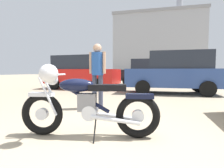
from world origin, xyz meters
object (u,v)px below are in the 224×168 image
(vintage_motorcycle, at_px, (85,104))
(red_hatchback_near, at_px, (81,72))
(silver_sedan_mid, at_px, (147,72))
(bystander, at_px, (97,69))
(blue_hatchback_right, at_px, (175,72))

(vintage_motorcycle, distance_m, red_hatchback_near, 7.45)
(red_hatchback_near, relative_size, silver_sedan_mid, 0.97)
(vintage_motorcycle, xyz_separation_m, bystander, (-0.67, 1.94, 0.53))
(red_hatchback_near, xyz_separation_m, blue_hatchback_right, (4.83, -0.51, 0.00))
(bystander, bearing_deg, silver_sedan_mid, -176.91)
(bystander, distance_m, red_hatchback_near, 5.43)
(vintage_motorcycle, relative_size, blue_hatchback_right, 0.50)
(vintage_motorcycle, bearing_deg, bystander, -85.60)
(bystander, relative_size, blue_hatchback_right, 0.41)
(vintage_motorcycle, distance_m, silver_sedan_mid, 10.58)
(vintage_motorcycle, xyz_separation_m, silver_sedan_mid, (-0.77, 10.54, 0.43))
(bystander, distance_m, blue_hatchback_right, 4.39)
(vintage_motorcycle, bearing_deg, silver_sedan_mid, -100.44)
(vintage_motorcycle, height_order, blue_hatchback_right, blue_hatchback_right)
(bystander, relative_size, silver_sedan_mid, 0.41)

